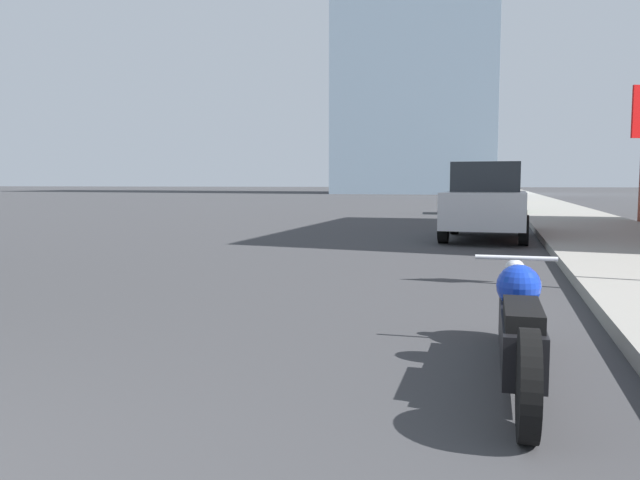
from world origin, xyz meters
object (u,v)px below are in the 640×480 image
(motorcycle, at_px, (519,326))
(parked_car_yellow, at_px, (490,191))
(parked_car_silver, at_px, (486,202))
(parked_car_blue, at_px, (495,189))
(parked_car_green, at_px, (488,194))

(motorcycle, relative_size, parked_car_yellow, 0.64)
(parked_car_silver, height_order, parked_car_blue, parked_car_silver)
(motorcycle, relative_size, parked_car_green, 0.58)
(parked_car_yellow, bearing_deg, parked_car_blue, 85.98)
(parked_car_silver, height_order, parked_car_yellow, parked_car_silver)
(parked_car_green, bearing_deg, motorcycle, -94.69)
(parked_car_green, bearing_deg, parked_car_silver, -95.44)
(motorcycle, height_order, parked_car_blue, parked_car_blue)
(parked_car_silver, distance_m, parked_car_green, 11.94)
(parked_car_yellow, height_order, parked_car_blue, parked_car_yellow)
(motorcycle, relative_size, parked_car_blue, 0.56)
(motorcycle, distance_m, parked_car_silver, 10.63)
(parked_car_green, relative_size, parked_car_yellow, 1.10)
(parked_car_green, distance_m, parked_car_blue, 25.74)
(parked_car_silver, bearing_deg, motorcycle, -86.17)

